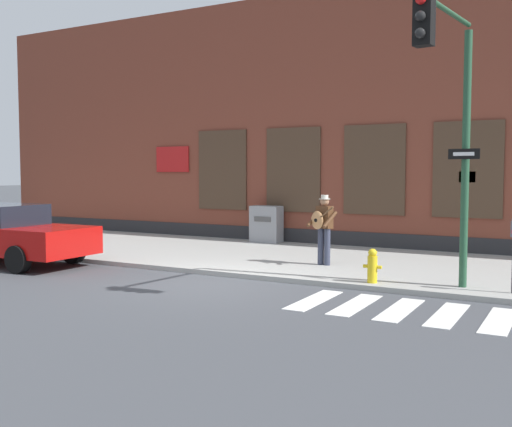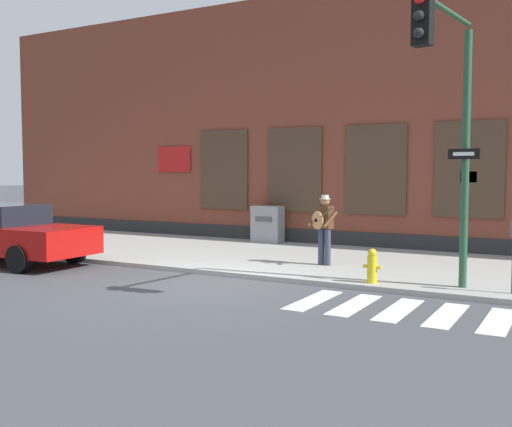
# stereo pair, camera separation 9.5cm
# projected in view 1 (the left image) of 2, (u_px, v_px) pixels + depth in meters

# --- Properties ---
(ground_plane) EXTENTS (160.00, 160.00, 0.00)m
(ground_plane) POSITION_uv_depth(u_px,v_px,m) (213.00, 284.00, 12.63)
(ground_plane) COLOR #424449
(sidewalk) EXTENTS (28.00, 5.98, 0.11)m
(sidewalk) POSITION_uv_depth(u_px,v_px,m) (291.00, 258.00, 15.99)
(sidewalk) COLOR #9E9E99
(sidewalk) RESTS_ON ground
(building_backdrop) EXTENTS (28.00, 4.06, 7.97)m
(building_backdrop) POSITION_uv_depth(u_px,v_px,m) (355.00, 124.00, 20.08)
(building_backdrop) COLOR brown
(building_backdrop) RESTS_ON ground
(crosswalk) EXTENTS (5.20, 1.90, 0.01)m
(crosswalk) POSITION_uv_depth(u_px,v_px,m) (448.00, 315.00, 9.88)
(crosswalk) COLOR silver
(crosswalk) RESTS_ON ground
(red_car) EXTENTS (4.62, 2.02, 1.53)m
(red_car) POSITION_uv_depth(u_px,v_px,m) (8.00, 234.00, 15.32)
(red_car) COLOR #B20F0C
(red_car) RESTS_ON ground
(busker) EXTENTS (0.72, 0.65, 1.70)m
(busker) POSITION_uv_depth(u_px,v_px,m) (323.00, 225.00, 14.45)
(busker) COLOR #33384C
(busker) RESTS_ON sidewalk
(traffic_light) EXTENTS (0.75, 2.66, 5.14)m
(traffic_light) POSITION_uv_depth(u_px,v_px,m) (450.00, 100.00, 10.70)
(traffic_light) COLOR #234C33
(traffic_light) RESTS_ON sidewalk
(utility_box) EXTENTS (0.98, 0.54, 1.17)m
(utility_box) POSITION_uv_depth(u_px,v_px,m) (266.00, 224.00, 19.16)
(utility_box) COLOR gray
(utility_box) RESTS_ON sidewalk
(fire_hydrant) EXTENTS (0.38, 0.20, 0.70)m
(fire_hydrant) POSITION_uv_depth(u_px,v_px,m) (372.00, 266.00, 12.17)
(fire_hydrant) COLOR gold
(fire_hydrant) RESTS_ON sidewalk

